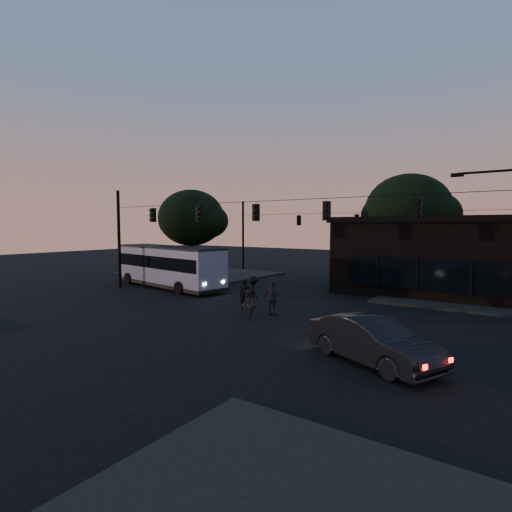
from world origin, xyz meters
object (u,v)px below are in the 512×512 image
Objects in this scene: bus at (168,264)px; pedestrian_a at (245,295)px; building at (458,255)px; pedestrian_c at (272,298)px; car at (372,340)px; pedestrian_b at (248,305)px; pedestrian_d at (253,292)px.

bus is 6.59× the size of pedestrian_a.
building is 8.18× the size of pedestrian_c.
car is 9.86m from pedestrian_a.
car is at bearing 19.94° from pedestrian_b.
pedestrian_a reaches higher than pedestrian_b.
pedestrian_a is (10.03, -3.42, -0.92)m from bus.
pedestrian_c is 2.38m from pedestrian_d.
building is 16.08m from pedestrian_a.
car is 2.79× the size of pedestrian_a.
building is 16.81m from pedestrian_b.
bus is 12.53m from pedestrian_c.
bus reaches higher than pedestrian_c.
building is 17.88m from car.
pedestrian_c is at bearing -116.90° from building.
bus is at bearing -14.89° from pedestrian_c.
pedestrian_b is at bearing 71.62° from pedestrian_c.
pedestrian_a is (-8.80, -13.34, -1.82)m from building.
pedestrian_b is at bearing -116.27° from building.
pedestrian_c reaches higher than pedestrian_b.
pedestrian_d is (-8.93, -12.35, -1.78)m from building.
pedestrian_c is at bearing 82.26° from car.
pedestrian_d reaches higher than pedestrian_a.
car is (0.01, -17.78, -1.89)m from building.
building is 10.03× the size of pedestrian_b.
bus is 10.22m from pedestrian_d.
pedestrian_d is (-8.94, 5.44, 0.11)m from car.
building is 15.25m from pedestrian_c.
pedestrian_b is (11.43, -5.06, -1.04)m from bus.
car is (18.83, -7.86, -0.99)m from bus.
bus is 7.61× the size of pedestrian_b.
bus is 2.36× the size of car.
building is at bearing 22.58° from pedestrian_a.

